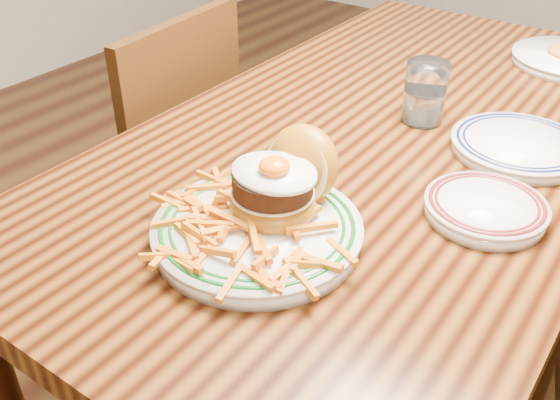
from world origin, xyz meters
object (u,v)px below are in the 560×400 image
Objects in this scene: main_plate at (265,213)px; chair_left at (156,170)px; table at (390,165)px; side_plate at (486,207)px.

chair_left is at bearing 152.31° from main_plate.
chair_left is 2.77× the size of main_plate.
main_plate is (0.01, -0.44, 0.13)m from table.
main_plate is at bearing -130.93° from side_plate.
table is 0.34m from side_plate.
main_plate reaches higher than side_plate.
side_plate is at bearing -11.98° from chair_left.
table is at bearing 3.51° from chair_left.
main_plate is at bearing -89.26° from table.
main_plate reaches higher than chair_left.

